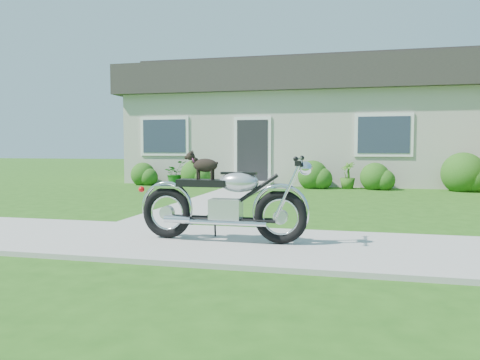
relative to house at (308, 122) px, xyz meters
name	(u,v)px	position (x,y,z in m)	size (l,w,h in m)	color
ground	(222,244)	(0.00, -11.99, -2.16)	(80.00, 80.00, 0.00)	#235114
sidewalk	(222,243)	(0.00, -11.99, -2.14)	(24.00, 2.20, 0.04)	#9E9B93
walkway	(218,198)	(-1.50, -6.99, -2.14)	(1.20, 8.00, 0.03)	#9E9B93
house	(308,122)	(0.00, 0.00, 0.00)	(12.60, 7.03, 4.50)	#BAB3A8
shrub_row	(333,175)	(1.06, -3.49, -1.74)	(10.68, 1.18, 1.18)	#265516
potted_plant_left	(175,173)	(-3.98, -3.44, -1.76)	(0.71, 0.62, 0.79)	#1C5E19
potted_plant_right	(348,175)	(1.48, -3.44, -1.76)	(0.44, 0.44, 0.79)	#35691C
motorcycle_with_dog	(225,202)	(0.04, -11.98, -1.62)	(2.22, 0.60, 1.13)	black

